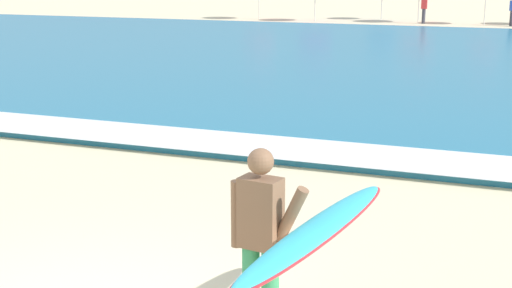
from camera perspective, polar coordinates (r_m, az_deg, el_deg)
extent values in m
cube|color=teal|center=(25.12, 13.04, 6.49)|extent=(120.00, 28.00, 0.14)
cube|color=white|center=(12.19, 3.90, -0.43)|extent=(120.00, 1.53, 0.01)
cube|color=brown|center=(5.94, 0.37, -5.49)|extent=(0.37, 0.27, 0.60)
sphere|color=brown|center=(5.81, 0.37, -1.40)|extent=(0.22, 0.22, 0.22)
cylinder|color=brown|center=(6.07, -1.54, -5.58)|extent=(0.10, 0.10, 0.58)
cylinder|color=brown|center=(5.83, 2.79, -5.68)|extent=(0.32, 0.14, 0.51)
ellipsoid|color=#33BCD6|center=(5.74, 4.93, -6.79)|extent=(0.68, 2.64, 0.09)
ellipsoid|color=red|center=(5.75, 4.93, -6.96)|extent=(0.73, 2.75, 0.05)
cylinder|color=beige|center=(45.19, 0.24, 11.19)|extent=(0.05, 0.05, 2.05)
cylinder|color=beige|center=(43.69, 4.71, 10.89)|extent=(0.05, 0.05, 1.81)
cylinder|color=beige|center=(45.58, 9.97, 10.86)|extent=(0.05, 0.05, 1.82)
cylinder|color=beige|center=(43.39, 12.82, 10.71)|extent=(0.05, 0.05, 2.00)
cylinder|color=beige|center=(42.83, 17.78, 10.38)|extent=(0.05, 0.05, 2.03)
cylinder|color=#383842|center=(42.72, 13.19, 9.87)|extent=(0.20, 0.20, 0.84)
cube|color=red|center=(42.68, 13.24, 10.79)|extent=(0.32, 0.20, 0.54)
cylinder|color=#383842|center=(42.28, 19.67, 9.39)|extent=(0.20, 0.20, 0.84)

